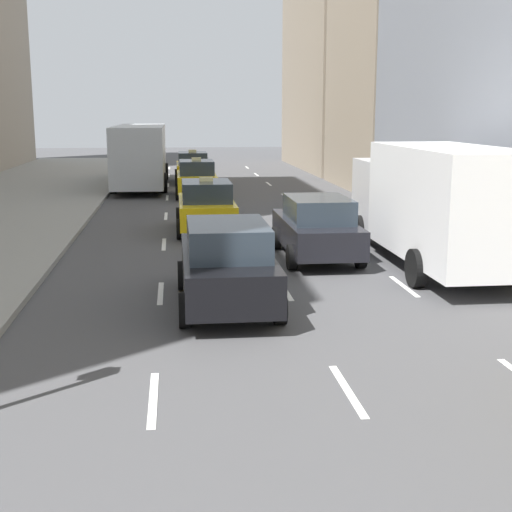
% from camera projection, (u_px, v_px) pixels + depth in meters
% --- Properties ---
extents(lane_markings, '(5.72, 56.00, 0.01)m').
position_uv_depth(lane_markings, '(245.00, 227.00, 24.96)').
color(lane_markings, white).
rests_on(lane_markings, ground).
extents(taxi_lead, '(2.02, 4.40, 1.87)m').
position_uv_depth(taxi_lead, '(197.00, 178.00, 33.71)').
color(taxi_lead, yellow).
rests_on(taxi_lead, ground).
extents(taxi_second, '(2.02, 4.40, 1.87)m').
position_uv_depth(taxi_second, '(206.00, 206.00, 23.77)').
color(taxi_second, yellow).
rests_on(taxi_second, ground).
extents(taxi_third, '(2.02, 4.40, 1.87)m').
position_uv_depth(taxi_third, '(193.00, 167.00, 40.47)').
color(taxi_third, yellow).
rests_on(taxi_third, ground).
extents(sedan_black_near, '(2.02, 4.54, 1.72)m').
position_uv_depth(sedan_black_near, '(317.00, 227.00, 19.47)').
color(sedan_black_near, black).
rests_on(sedan_black_near, ground).
extents(sedan_silver_behind, '(2.02, 4.71, 1.79)m').
position_uv_depth(sedan_silver_behind, '(227.00, 264.00, 14.65)').
color(sedan_silver_behind, black).
rests_on(sedan_silver_behind, ground).
extents(city_bus, '(2.80, 11.61, 3.25)m').
position_uv_depth(city_bus, '(141.00, 153.00, 38.19)').
color(city_bus, '#B7BCC1').
rests_on(city_bus, ground).
extents(box_truck, '(2.58, 8.40, 3.15)m').
position_uv_depth(box_truck, '(434.00, 201.00, 18.33)').
color(box_truck, silver).
rests_on(box_truck, ground).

